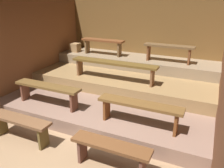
{
  "coord_description": "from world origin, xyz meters",
  "views": [
    {
      "loc": [
        2.2,
        -2.08,
        2.62
      ],
      "look_at": [
        0.06,
        2.57,
        0.63
      ],
      "focal_mm": 36.89,
      "sensor_mm": 36.0,
      "label": 1
    }
  ],
  "objects": [
    {
      "name": "bench_lower_left",
      "position": [
        -1.07,
        1.6,
        0.67
      ],
      "size": [
        1.61,
        0.29,
        0.48
      ],
      "color": "brown",
      "rests_on": "platform_lower"
    },
    {
      "name": "wall_back",
      "position": [
        0.0,
        4.92,
        1.27
      ],
      "size": [
        5.6,
        0.06,
        2.54
      ],
      "primitive_type": "cube",
      "color": "brown",
      "rests_on": "ground"
    },
    {
      "name": "platform_upper",
      "position": [
        0.0,
        4.35,
        0.72
      ],
      "size": [
        4.8,
        1.09,
        0.29
      ],
      "primitive_type": "cube",
      "color": "#8B7559",
      "rests_on": "platform_middle"
    },
    {
      "name": "wall_left",
      "position": [
        -2.43,
        2.45,
        1.27
      ],
      "size": [
        0.06,
        5.69,
        2.54
      ],
      "primitive_type": "cube",
      "color": "brown",
      "rests_on": "ground"
    },
    {
      "name": "ground",
      "position": [
        0.0,
        2.45,
        -0.04
      ],
      "size": [
        5.6,
        5.69,
        0.08
      ],
      "primitive_type": "cube",
      "color": "#8D6D4E"
    },
    {
      "name": "platform_middle",
      "position": [
        0.0,
        3.71,
        0.43
      ],
      "size": [
        4.8,
        2.36,
        0.29
      ],
      "primitive_type": "cube",
      "color": "olive",
      "rests_on": "platform_lower"
    },
    {
      "name": "bench_middle_center",
      "position": [
        -0.09,
        2.99,
        0.98
      ],
      "size": [
        2.26,
        0.29,
        0.48
      ],
      "color": "brown",
      "rests_on": "platform_middle"
    },
    {
      "name": "bench_lower_right",
      "position": [
        1.07,
        1.6,
        0.67
      ],
      "size": [
        1.61,
        0.29,
        0.48
      ],
      "color": "brown",
      "rests_on": "platform_lower"
    },
    {
      "name": "bench_floor_right",
      "position": [
        0.94,
        0.61,
        0.37
      ],
      "size": [
        1.29,
        0.29,
        0.48
      ],
      "color": "brown",
      "rests_on": "ground"
    },
    {
      "name": "bench_upper_left",
      "position": [
        -1.01,
        4.23,
        1.24
      ],
      "size": [
        1.36,
        0.29,
        0.48
      ],
      "color": "brown",
      "rests_on": "platform_upper"
    },
    {
      "name": "platform_lower",
      "position": [
        0.0,
        3.01,
        0.14
      ],
      "size": [
        4.8,
        3.77,
        0.29
      ],
      "primitive_type": "cube",
      "color": "#846656",
      "rests_on": "ground"
    },
    {
      "name": "wooden_crate_upper",
      "position": [
        -2.03,
        4.22,
        1.01
      ],
      "size": [
        0.27,
        0.27,
        0.27
      ],
      "primitive_type": "cube",
      "color": "#967147",
      "rests_on": "platform_upper"
    },
    {
      "name": "bench_floor_left",
      "position": [
        -0.94,
        0.61,
        0.37
      ],
      "size": [
        1.29,
        0.29,
        0.48
      ],
      "color": "brown",
      "rests_on": "ground"
    },
    {
      "name": "bench_upper_right",
      "position": [
        1.01,
        4.23,
        1.24
      ],
      "size": [
        1.36,
        0.29,
        0.48
      ],
      "color": "brown",
      "rests_on": "platform_upper"
    }
  ]
}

